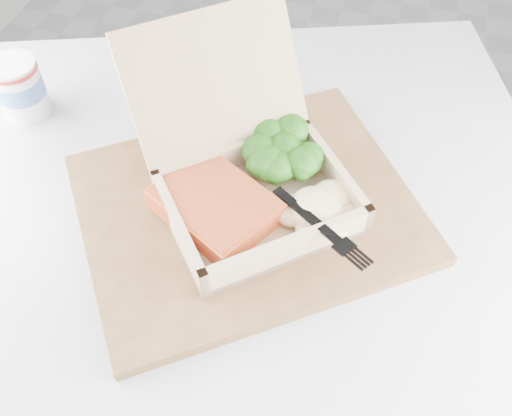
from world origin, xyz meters
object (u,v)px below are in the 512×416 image
(cafe_table, at_px, (225,333))
(serving_tray, at_px, (247,208))
(takeout_container, at_px, (244,164))
(paper_cup, at_px, (20,87))

(cafe_table, bearing_deg, serving_tray, 78.55)
(takeout_container, height_order, paper_cup, takeout_container)
(paper_cup, bearing_deg, takeout_container, -11.37)
(serving_tray, bearing_deg, paper_cup, 165.54)
(takeout_container, bearing_deg, cafe_table, -134.12)
(cafe_table, relative_size, paper_cup, 13.54)
(serving_tray, distance_m, paper_cup, 0.36)
(takeout_container, xyz_separation_m, paper_cup, (-0.33, 0.07, -0.02))
(cafe_table, xyz_separation_m, serving_tray, (0.01, 0.07, 0.20))
(cafe_table, distance_m, paper_cup, 0.44)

